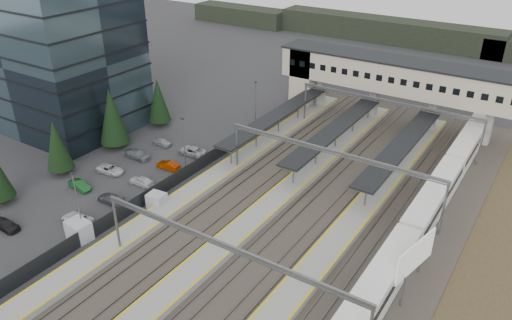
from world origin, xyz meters
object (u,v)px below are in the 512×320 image
Objects in this scene: office_building at (54,53)px; train at (433,200)px; relay_cabin_near at (79,230)px; billboard at (415,258)px; footbridge at (381,76)px; relay_cabin_far at (157,201)px.

office_building is 0.43× the size of train.
train reaches higher than relay_cabin_near.
billboard is (62.07, -8.58, -8.26)m from office_building.
relay_cabin_near is 0.05× the size of train.
footbridge is at bearing 34.47° from office_building.
train is (16.30, -24.09, -5.99)m from footbridge.
office_building is at bearing -174.38° from train.
relay_cabin_far is 43.61m from footbridge.
relay_cabin_far is (31.13, -11.18, -11.21)m from office_building.
office_building is 0.60× the size of footbridge.
billboard is at bearing 19.72° from relay_cabin_near.
relay_cabin_far is 31.19m from billboard.
train reaches higher than relay_cabin_far.
relay_cabin_near is 41.41m from train.
relay_cabin_near is 53.42m from footbridge.
office_building reaches higher than footbridge.
footbridge is 42.91m from billboard.
footbridge reaches higher than relay_cabin_near.
footbridge is (43.70, 30.00, -4.26)m from office_building.
footbridge is 6.17× the size of billboard.
office_building is 10.60× the size of relay_cabin_far.
footbridge is at bearing 124.08° from train.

